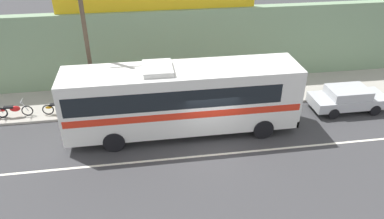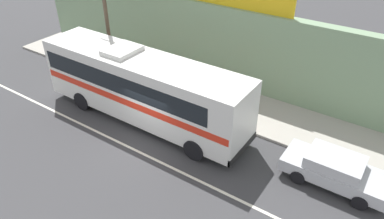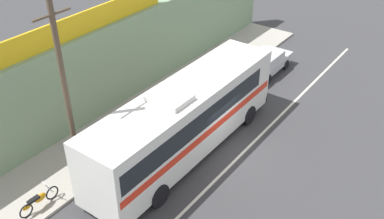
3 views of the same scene
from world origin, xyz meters
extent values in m
plane|color=#3A3A3D|center=(0.00, 0.00, 0.00)|extent=(70.00, 70.00, 0.00)
cube|color=#A8A399|center=(0.00, 5.20, 0.07)|extent=(30.00, 3.60, 0.14)
cube|color=gray|center=(0.00, 7.35, 2.40)|extent=(30.00, 0.70, 4.80)
cube|color=gold|center=(-1.96, 7.35, 5.35)|extent=(11.81, 0.12, 1.10)
cube|color=silver|center=(0.00, -0.80, 0.00)|extent=(30.00, 0.14, 0.01)
cube|color=silver|center=(-1.28, 1.46, 1.99)|extent=(11.57, 2.53, 3.10)
cube|color=black|center=(-1.74, 1.46, 2.54)|extent=(10.19, 2.55, 0.96)
cube|color=red|center=(-1.28, 1.46, 1.69)|extent=(11.34, 2.54, 0.36)
cube|color=black|center=(4.48, 1.46, 2.44)|extent=(0.04, 2.28, 1.40)
cube|color=black|center=(4.47, 1.46, 0.62)|extent=(0.12, 2.53, 0.36)
cube|color=silver|center=(-2.43, 1.46, 3.66)|extent=(1.40, 1.77, 0.24)
cylinder|color=black|center=(2.66, 2.64, 0.52)|extent=(1.04, 0.32, 1.04)
cylinder|color=black|center=(2.66, 0.29, 0.52)|extent=(1.04, 0.32, 1.04)
cylinder|color=black|center=(-4.75, 2.64, 0.52)|extent=(1.04, 0.32, 1.04)
cylinder|color=black|center=(-4.75, 0.29, 0.52)|extent=(1.04, 0.32, 1.04)
cube|color=#B7BABF|center=(8.33, 2.26, 0.61)|extent=(4.26, 1.75, 0.56)
cube|color=#B7BABF|center=(8.23, 2.26, 1.13)|extent=(2.22, 1.58, 0.48)
cube|color=black|center=(9.05, 2.26, 1.09)|extent=(0.21, 1.47, 0.34)
cylinder|color=black|center=(9.56, 3.09, 0.31)|extent=(0.62, 0.20, 0.62)
cylinder|color=black|center=(9.56, 1.44, 0.31)|extent=(0.62, 0.20, 0.62)
cylinder|color=black|center=(7.09, 3.09, 0.31)|extent=(0.62, 0.20, 0.62)
cylinder|color=black|center=(7.09, 1.44, 0.31)|extent=(0.62, 0.20, 0.62)
cylinder|color=brown|center=(-5.81, 3.78, 4.29)|extent=(0.22, 0.22, 8.29)
cylinder|color=brown|center=(-5.81, 3.78, 7.83)|extent=(1.60, 0.10, 0.10)
torus|color=black|center=(-7.19, 4.01, 0.45)|extent=(0.62, 0.06, 0.62)
torus|color=black|center=(-8.47, 4.01, 0.45)|extent=(0.62, 0.06, 0.62)
cylinder|color=silver|center=(-7.27, 4.01, 0.75)|extent=(0.34, 0.04, 0.65)
cylinder|color=silver|center=(-7.37, 4.01, 1.07)|extent=(0.03, 0.56, 0.03)
ellipsoid|color=orange|center=(-7.77, 4.01, 0.63)|extent=(0.56, 0.22, 0.34)
cube|color=black|center=(-8.06, 4.01, 0.75)|extent=(0.52, 0.20, 0.10)
ellipsoid|color=orange|center=(-8.41, 4.01, 0.59)|extent=(0.36, 0.14, 0.16)
cylinder|color=navy|center=(-1.18, 4.73, 0.54)|extent=(0.13, 0.13, 0.79)
cylinder|color=navy|center=(-1.18, 4.55, 0.54)|extent=(0.13, 0.13, 0.79)
cylinder|color=#23519E|center=(-1.18, 4.64, 1.23)|extent=(0.30, 0.30, 0.59)
sphere|color=tan|center=(-1.18, 4.64, 1.66)|extent=(0.21, 0.21, 0.21)
cylinder|color=#23519E|center=(-1.18, 4.84, 1.26)|extent=(0.08, 0.08, 0.55)
cylinder|color=#23519E|center=(-1.18, 4.44, 1.26)|extent=(0.08, 0.08, 0.55)
camera|label=1|loc=(-3.20, -14.34, 10.68)|focal=34.08mm
camera|label=2|loc=(9.48, -10.00, 10.83)|focal=33.15mm
camera|label=3|loc=(-14.63, -8.60, 13.23)|focal=40.95mm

